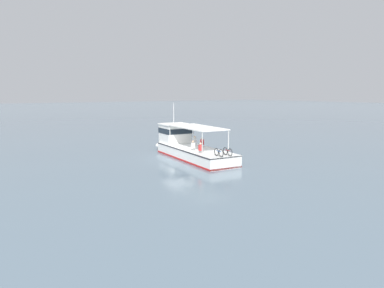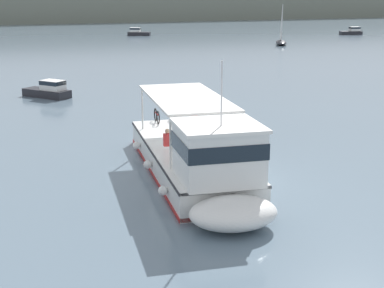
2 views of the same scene
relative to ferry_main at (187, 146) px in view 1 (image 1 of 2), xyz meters
name	(u,v)px [view 1 (image 1 of 2)]	position (x,y,z in m)	size (l,w,h in m)	color
ground_plane	(177,158)	(1.45, 0.45, -1.02)	(400.00, 400.00, 0.00)	slate
ferry_main	(187,146)	(0.00, 0.00, 0.00)	(4.38, 13.00, 5.32)	white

